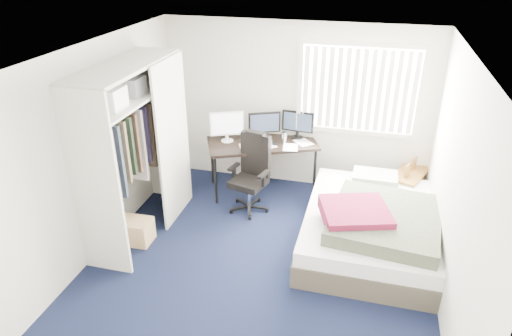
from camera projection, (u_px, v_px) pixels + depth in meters
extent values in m
plane|color=black|center=(261.00, 260.00, 5.55)|extent=(4.20, 4.20, 0.00)
plane|color=silver|center=(295.00, 107.00, 6.80)|extent=(4.00, 0.00, 4.00)
plane|color=silver|center=(189.00, 300.00, 3.17)|extent=(4.00, 0.00, 4.00)
plane|color=silver|center=(99.00, 149.00, 5.43)|extent=(0.00, 4.20, 4.20)
plane|color=silver|center=(456.00, 191.00, 4.54)|extent=(0.00, 4.20, 4.20)
plane|color=white|center=(262.00, 53.00, 4.42)|extent=(4.20, 4.20, 0.00)
cube|color=white|center=(359.00, 89.00, 6.42)|extent=(1.60, 0.02, 1.20)
cube|color=beige|center=(363.00, 44.00, 6.12)|extent=(1.72, 0.06, 0.06)
cube|color=beige|center=(354.00, 131.00, 6.68)|extent=(1.72, 0.06, 0.06)
cube|color=white|center=(359.00, 90.00, 6.37)|extent=(1.60, 0.04, 1.16)
cube|color=beige|center=(95.00, 187.00, 4.91)|extent=(0.60, 0.04, 2.20)
cube|color=beige|center=(165.00, 127.00, 6.47)|extent=(0.60, 0.04, 2.20)
cube|color=beige|center=(124.00, 66.00, 5.20)|extent=(0.60, 1.80, 0.04)
cube|color=beige|center=(128.00, 98.00, 5.37)|extent=(0.56, 1.74, 0.03)
cylinder|color=silver|center=(129.00, 107.00, 5.42)|extent=(0.03, 1.72, 0.03)
cube|color=#26262B|center=(130.00, 145.00, 5.54)|extent=(0.38, 1.10, 0.90)
cube|color=beige|center=(173.00, 142.00, 6.01)|extent=(0.03, 0.90, 2.20)
cube|color=white|center=(106.00, 98.00, 4.92)|extent=(0.38, 0.30, 0.24)
cube|color=gray|center=(129.00, 86.00, 5.35)|extent=(0.34, 0.28, 0.22)
cube|color=black|center=(262.00, 143.00, 6.79)|extent=(1.76, 1.33, 0.04)
cylinder|color=black|center=(216.00, 180.00, 6.58)|extent=(0.04, 0.04, 0.75)
cylinder|color=black|center=(212.00, 162.00, 7.13)|extent=(0.04, 0.04, 0.75)
cylinder|color=black|center=(315.00, 173.00, 6.80)|extent=(0.04, 0.04, 0.75)
cylinder|color=black|center=(304.00, 155.00, 7.35)|extent=(0.04, 0.04, 0.75)
cube|color=white|center=(227.00, 124.00, 6.69)|extent=(0.47, 0.23, 0.36)
cube|color=white|center=(227.00, 124.00, 6.69)|extent=(0.41, 0.19, 0.31)
cube|color=black|center=(264.00, 123.00, 6.78)|extent=(0.45, 0.22, 0.32)
cube|color=#1E2838|center=(264.00, 123.00, 6.78)|extent=(0.40, 0.18, 0.27)
cube|color=black|center=(298.00, 122.00, 6.82)|extent=(0.45, 0.22, 0.32)
cube|color=#1E2838|center=(298.00, 122.00, 6.82)|extent=(0.40, 0.18, 0.27)
cube|color=white|center=(253.00, 145.00, 6.66)|extent=(0.42, 0.29, 0.02)
cube|color=black|center=(274.00, 143.00, 6.70)|extent=(0.10, 0.12, 0.02)
cylinder|color=silver|center=(284.00, 137.00, 6.74)|extent=(0.08, 0.08, 0.16)
cube|color=white|center=(262.00, 142.00, 6.78)|extent=(0.39, 0.38, 0.00)
cube|color=black|center=(249.00, 206.00, 6.56)|extent=(0.65, 0.65, 0.11)
cylinder|color=silver|center=(249.00, 195.00, 6.47)|extent=(0.05, 0.05, 0.35)
cube|color=black|center=(249.00, 182.00, 6.38)|extent=(0.54, 0.54, 0.09)
cube|color=black|center=(256.00, 154.00, 6.38)|extent=(0.45, 0.20, 0.62)
cube|color=black|center=(256.00, 137.00, 6.26)|extent=(0.28, 0.17, 0.14)
cube|color=black|center=(234.00, 167.00, 6.40)|extent=(0.12, 0.26, 0.04)
cube|color=black|center=(264.00, 174.00, 6.19)|extent=(0.12, 0.26, 0.04)
cube|color=white|center=(253.00, 170.00, 7.17)|extent=(0.37, 0.33, 0.03)
cylinder|color=white|center=(245.00, 178.00, 7.21)|extent=(0.04, 0.04, 0.23)
cylinder|color=white|center=(250.00, 174.00, 7.34)|extent=(0.04, 0.04, 0.23)
cylinder|color=white|center=(257.00, 181.00, 7.11)|extent=(0.04, 0.04, 0.23)
cylinder|color=white|center=(262.00, 177.00, 7.23)|extent=(0.04, 0.04, 0.23)
cube|color=brown|center=(410.00, 173.00, 6.54)|extent=(0.63, 0.83, 0.04)
cube|color=brown|center=(389.00, 194.00, 6.50)|extent=(0.05, 0.05, 0.47)
cube|color=brown|center=(407.00, 177.00, 6.96)|extent=(0.05, 0.05, 0.47)
cube|color=brown|center=(409.00, 201.00, 6.34)|extent=(0.05, 0.05, 0.47)
cube|color=brown|center=(425.00, 183.00, 6.80)|extent=(0.05, 0.05, 0.47)
cube|color=brown|center=(407.00, 170.00, 6.37)|extent=(0.07, 0.14, 0.18)
cube|color=brown|center=(414.00, 163.00, 6.56)|extent=(0.07, 0.14, 0.18)
cube|color=#423B30|center=(369.00, 234.00, 5.78)|extent=(1.64, 2.18, 0.28)
cube|color=white|center=(371.00, 219.00, 5.68)|extent=(1.60, 2.14, 0.19)
cube|color=#B8BEB0|center=(375.00, 178.00, 6.30)|extent=(0.60, 0.41, 0.14)
cube|color=#343C2D|center=(385.00, 220.00, 5.35)|extent=(1.36, 1.47, 0.18)
cube|color=#5A0F22|center=(355.00, 214.00, 5.31)|extent=(0.93, 0.89, 0.16)
cube|color=tan|center=(135.00, 231.00, 5.83)|extent=(0.42, 0.32, 0.31)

